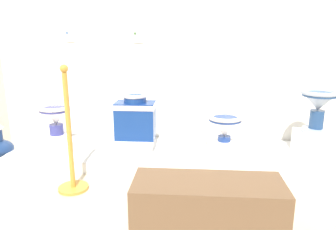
# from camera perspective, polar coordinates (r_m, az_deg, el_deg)

# --- Properties ---
(wall_back) EXTENTS (4.34, 0.06, 3.15)m
(wall_back) POSITION_cam_1_polar(r_m,az_deg,el_deg) (3.53, 3.00, 19.36)
(wall_back) COLOR white
(wall_back) RESTS_ON ground_plane
(display_platform) EXTENTS (3.48, 0.79, 0.11)m
(display_platform) POSITION_cam_1_polar(r_m,az_deg,el_deg) (3.29, 2.46, -7.25)
(display_platform) COLOR white
(display_platform) RESTS_ON ground_plane
(plinth_block_squat_floral) EXTENTS (0.36, 0.31, 0.10)m
(plinth_block_squat_floral) POSITION_cam_1_polar(r_m,az_deg,el_deg) (3.48, -19.18, -5.03)
(plinth_block_squat_floral) COLOR white
(plinth_block_squat_floral) RESTS_ON display_platform
(antique_toilet_squat_floral) EXTENTS (0.32, 0.32, 0.36)m
(antique_toilet_squat_floral) POSITION_cam_1_polar(r_m,az_deg,el_deg) (3.40, -19.57, -0.47)
(antique_toilet_squat_floral) COLOR white
(antique_toilet_squat_floral) RESTS_ON plinth_block_squat_floral
(plinth_block_broad_patterned) EXTENTS (0.33, 0.29, 0.13)m
(plinth_block_broad_patterned) POSITION_cam_1_polar(r_m,az_deg,el_deg) (3.26, -5.75, -5.22)
(plinth_block_broad_patterned) COLOR white
(plinth_block_broad_patterned) RESTS_ON display_platform
(antique_toilet_broad_patterned) EXTENTS (0.40, 0.25, 0.46)m
(antique_toilet_broad_patterned) POSITION_cam_1_polar(r_m,az_deg,el_deg) (3.18, -5.89, -0.17)
(antique_toilet_broad_patterned) COLOR navy
(antique_toilet_broad_patterned) RESTS_ON plinth_block_broad_patterned
(plinth_block_tall_cobalt) EXTENTS (0.32, 0.32, 0.07)m
(plinth_block_tall_cobalt) POSITION_cam_1_polar(r_m,az_deg,el_deg) (3.26, 9.99, -5.98)
(plinth_block_tall_cobalt) COLOR white
(plinth_block_tall_cobalt) RESTS_ON display_platform
(antique_toilet_tall_cobalt) EXTENTS (0.34, 0.34, 0.31)m
(antique_toilet_tall_cobalt) POSITION_cam_1_polar(r_m,az_deg,el_deg) (3.18, 10.17, -1.95)
(antique_toilet_tall_cobalt) COLOR white
(antique_toilet_tall_cobalt) RESTS_ON plinth_block_tall_cobalt
(plinth_block_rightmost) EXTENTS (0.33, 0.34, 0.23)m
(plinth_block_rightmost) POSITION_cam_1_polar(r_m,az_deg,el_deg) (3.41, 24.71, -4.76)
(plinth_block_rightmost) COLOR white
(plinth_block_rightmost) RESTS_ON display_platform
(antique_toilet_rightmost) EXTENTS (0.33, 0.33, 0.41)m
(antique_toilet_rightmost) POSITION_cam_1_polar(r_m,az_deg,el_deg) (3.31, 25.42, 1.86)
(antique_toilet_rightmost) COLOR #A9B9D0
(antique_toilet_rightmost) RESTS_ON plinth_block_rightmost
(info_placard_first) EXTENTS (0.09, 0.01, 0.12)m
(info_placard_first) POSITION_cam_1_polar(r_m,az_deg,el_deg) (3.72, -17.23, 13.40)
(info_placard_first) COLOR white
(info_placard_second) EXTENTS (0.11, 0.01, 0.12)m
(info_placard_second) POSITION_cam_1_polar(r_m,az_deg,el_deg) (3.52, -5.38, 13.81)
(info_placard_second) COLOR white
(stanchion_post_near_left) EXTENTS (0.25, 0.25, 1.04)m
(stanchion_post_near_left) POSITION_cam_1_polar(r_m,az_deg,el_deg) (2.72, -17.09, -6.59)
(stanchion_post_near_left) COLOR gold
(stanchion_post_near_left) RESTS_ON ground_plane
(museum_bench) EXTENTS (0.92, 0.36, 0.40)m
(museum_bench) POSITION_cam_1_polar(r_m,az_deg,el_deg) (2.06, 7.09, -16.80)
(museum_bench) COLOR brown
(museum_bench) RESTS_ON ground_plane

